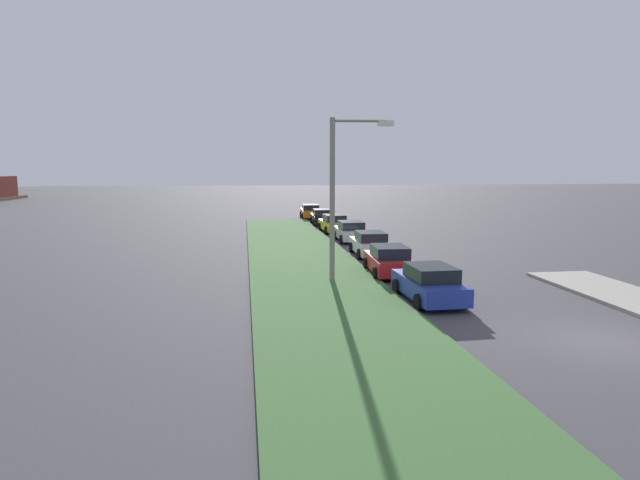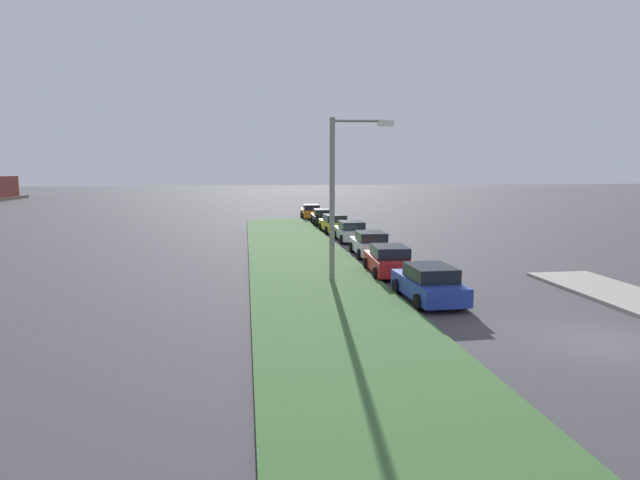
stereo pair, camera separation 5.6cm
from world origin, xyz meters
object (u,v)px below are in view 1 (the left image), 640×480
Objects in this scene: parked_car_silver at (351,231)px; parked_car_orange at (310,212)px; parked_car_white at (370,244)px; parked_car_red at (389,260)px; parked_car_blue at (429,284)px; parked_car_black at (322,217)px; parked_car_yellow at (334,224)px; streetlight at (340,187)px.

parked_car_silver is 0.99× the size of parked_car_orange.
parked_car_red is at bearing 177.33° from parked_car_white.
parked_car_red is 5.82m from parked_car_white.
parked_car_blue is at bearing -177.60° from parked_car_orange.
parked_car_red and parked_car_black have the same top height.
parked_car_orange is (12.43, 0.42, 0.00)m from parked_car_yellow.
parked_car_black is (11.55, 0.39, 0.00)m from parked_car_silver.
parked_car_black is at bearing -175.42° from parked_car_orange.
parked_car_blue and parked_car_black have the same top height.
parked_car_silver is at bearing -13.33° from streetlight.
parked_car_silver and parked_car_yellow have the same top height.
parked_car_silver is 0.57× the size of streetlight.
parked_car_yellow is 5.94m from parked_car_black.
parked_car_blue is at bearing 177.30° from parked_car_yellow.
parked_car_silver and parked_car_black have the same top height.
streetlight is at bearing 177.27° from parked_car_orange.
parked_car_red is 30.32m from parked_car_orange.
parked_car_black is (23.82, -0.12, 0.00)m from parked_car_red.
parked_car_blue and parked_car_red have the same top height.
parked_car_blue is 1.01× the size of parked_car_silver.
parked_car_red is at bearing 176.74° from parked_car_yellow.
parked_car_blue is at bearing -178.04° from parked_car_black.
parked_car_black is at bearing 2.50° from parked_car_white.
parked_car_orange is (24.51, 0.62, 0.00)m from parked_car_white.
parked_car_silver is 11.56m from parked_car_black.
parked_car_silver is 14.50m from streetlight.
parked_car_orange is 0.58× the size of streetlight.
parked_car_white is 8.67m from streetlight.
streetlight is (-31.70, 2.53, 3.67)m from parked_car_orange.
parked_car_white and parked_car_silver have the same top height.
parked_car_yellow is 0.58× the size of streetlight.
parked_car_white is 1.00× the size of parked_car_orange.
parked_car_orange is at bearing -0.62° from parked_car_yellow.
parked_car_blue is at bearing -179.83° from parked_car_white.
parked_car_silver is 0.98× the size of parked_car_yellow.
parked_car_black and parked_car_orange have the same top height.
parked_car_yellow is 19.84m from streetlight.
parked_car_orange is at bearing 2.08° from parked_car_silver.
parked_car_orange is at bearing -4.57° from streetlight.
streetlight reaches higher than parked_car_white.
parked_car_white is 24.52m from parked_car_orange.
parked_car_white is 18.02m from parked_car_black.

